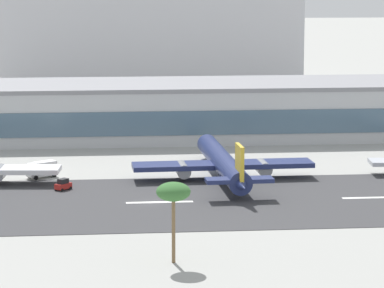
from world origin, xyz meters
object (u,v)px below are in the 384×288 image
object	(u,v)px
service_baggage_tug_0	(63,185)
airliner_gold_tail_gate_1	(224,164)
terminal_building	(186,110)
distant_hotel_block	(148,24)
service_box_truck_1	(42,169)
palm_tree_1	(173,193)

from	to	relation	value
service_baggage_tug_0	airliner_gold_tail_gate_1	bearing A→B (deg)	-35.77
terminal_building	distant_hotel_block	bearing A→B (deg)	92.51
terminal_building	distant_hotel_block	xyz separation A→B (m)	(-4.27, 97.68, 15.97)
service_box_truck_1	terminal_building	bearing A→B (deg)	-158.60
distant_hotel_block	airliner_gold_tail_gate_1	distance (m)	151.76
terminal_building	airliner_gold_tail_gate_1	distance (m)	52.85
distant_hotel_block	service_box_truck_1	bearing A→B (deg)	-101.23
airliner_gold_tail_gate_1	service_baggage_tug_0	world-z (taller)	airliner_gold_tail_gate_1
terminal_building	palm_tree_1	world-z (taller)	terminal_building
airliner_gold_tail_gate_1	service_baggage_tug_0	xyz separation A→B (m)	(-31.25, -6.29, -2.18)
airliner_gold_tail_gate_1	palm_tree_1	bearing A→B (deg)	163.73
distant_hotel_block	palm_tree_1	distance (m)	206.25
terminal_building	service_box_truck_1	world-z (taller)	terminal_building
distant_hotel_block	airliner_gold_tail_gate_1	xyz separation A→B (m)	(7.12, -150.33, -19.56)
service_baggage_tug_0	palm_tree_1	xyz separation A→B (m)	(17.15, -49.12, 9.03)
airliner_gold_tail_gate_1	palm_tree_1	xyz separation A→B (m)	(-14.10, -55.41, 6.85)
terminal_building	palm_tree_1	distance (m)	108.69
airliner_gold_tail_gate_1	palm_tree_1	size ratio (longest dim) A/B	4.17
palm_tree_1	airliner_gold_tail_gate_1	bearing A→B (deg)	75.73
terminal_building	distant_hotel_block	world-z (taller)	distant_hotel_block
service_baggage_tug_0	service_box_truck_1	size ratio (longest dim) A/B	0.54
distant_hotel_block	service_baggage_tug_0	bearing A→B (deg)	-98.76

